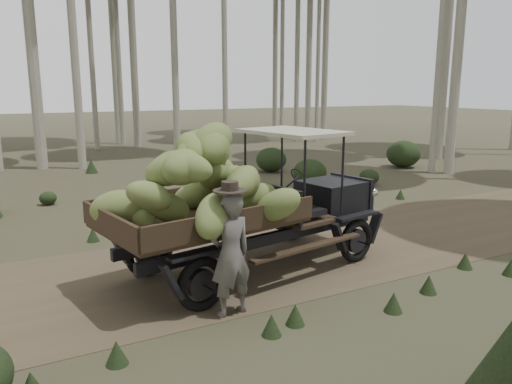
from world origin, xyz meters
The scene contains 5 objects.
ground centered at (0.00, 0.00, 0.00)m, with size 120.00×120.00×0.00m, color #473D2B.
dirt_track centered at (0.00, 0.00, 0.00)m, with size 70.00×4.00×0.01m, color brown.
banana_truck centered at (-1.75, -0.53, 1.56)m, with size 5.63×3.06×2.74m.
farmer centered at (-2.29, -1.83, 0.91)m, with size 0.70×0.53×1.93m.
undergrowth centered at (-0.12, -0.36, 0.52)m, with size 21.89×23.78×1.38m.
Camera 1 is at (-5.10, -7.81, 3.17)m, focal length 35.00 mm.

